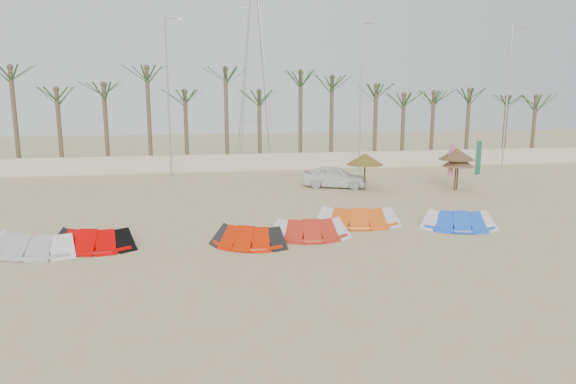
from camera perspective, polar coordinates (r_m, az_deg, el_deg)
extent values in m
plane|color=#CABA8C|center=(18.69, 3.26, -7.33)|extent=(120.00, 120.00, 0.00)
cube|color=beige|center=(39.82, -4.06, 3.33)|extent=(60.00, 0.30, 1.30)
cylinder|color=brown|center=(42.02, -23.81, 6.40)|extent=(0.32, 0.32, 6.50)
ellipsoid|color=#194719|center=(41.94, -24.15, 10.82)|extent=(4.00, 4.00, 2.40)
cylinder|color=brown|center=(40.85, -9.96, 7.05)|extent=(0.32, 0.32, 6.50)
ellipsoid|color=#194719|center=(40.77, -10.11, 11.61)|extent=(4.00, 4.00, 2.40)
cylinder|color=brown|center=(42.09, 3.89, 7.29)|extent=(0.32, 0.32, 6.50)
ellipsoid|color=#194719|center=(42.02, 3.95, 11.72)|extent=(4.00, 4.00, 2.40)
cylinder|color=brown|center=(45.55, 16.29, 7.15)|extent=(0.32, 0.32, 6.50)
ellipsoid|color=#194719|center=(45.48, 16.51, 11.24)|extent=(4.00, 4.00, 2.40)
cylinder|color=brown|center=(49.61, 24.66, 6.87)|extent=(0.32, 0.32, 6.50)
ellipsoid|color=#194719|center=(49.55, 24.96, 10.61)|extent=(4.00, 4.00, 2.40)
cylinder|color=#A5A8AD|center=(37.31, -13.16, 10.05)|extent=(0.14, 0.14, 11.00)
cylinder|color=#A5A8AD|center=(37.64, -12.73, 18.32)|extent=(1.00, 0.08, 0.08)
cube|color=#A5A8AD|center=(37.62, -11.93, 18.28)|extent=(0.35, 0.14, 0.10)
cylinder|color=#A5A8AD|center=(39.20, 8.07, 10.25)|extent=(0.14, 0.14, 11.00)
cylinder|color=#A5A8AD|center=(39.68, 9.01, 18.05)|extent=(1.00, 0.08, 0.08)
cube|color=#A5A8AD|center=(39.84, 9.72, 17.92)|extent=(0.35, 0.14, 0.10)
cylinder|color=#A5A8AD|center=(44.41, 23.17, 9.55)|extent=(0.14, 0.14, 11.00)
cylinder|color=#A5A8AD|center=(44.97, 24.25, 16.39)|extent=(1.00, 0.08, 0.08)
cube|color=#A5A8AD|center=(45.24, 24.79, 16.24)|extent=(0.35, 0.14, 0.10)
cylinder|color=#9C9D9D|center=(21.31, -26.77, -5.93)|extent=(3.10, 1.53, 0.20)
cube|color=white|center=(20.98, -22.83, -5.43)|extent=(1.00, 1.25, 0.40)
cylinder|color=#CF0100|center=(20.91, -20.96, -5.78)|extent=(2.87, 0.77, 0.20)
cube|color=black|center=(21.25, -24.39, -5.35)|extent=(0.80, 1.20, 0.40)
cube|color=black|center=(20.75, -17.40, -5.25)|extent=(0.80, 1.20, 0.40)
cylinder|color=red|center=(20.00, -4.51, -5.82)|extent=(2.52, 1.27, 0.20)
cube|color=black|center=(19.98, -7.99, -5.46)|extent=(1.00, 1.25, 0.40)
cube|color=black|center=(20.20, -1.14, -5.18)|extent=(1.00, 1.25, 0.40)
cylinder|color=red|center=(21.06, 2.46, -4.94)|extent=(2.91, 0.38, 0.20)
cube|color=silver|center=(20.88, -1.11, -4.64)|extent=(0.67, 1.14, 0.40)
cube|color=silver|center=(21.43, 5.83, -4.29)|extent=(0.67, 1.14, 0.40)
cylinder|color=#EA5813|center=(23.31, 7.72, -3.47)|extent=(3.39, 0.92, 0.20)
cube|color=silver|center=(22.95, 3.98, -3.24)|extent=(0.82, 1.20, 0.40)
cube|color=silver|center=(23.88, 11.18, -2.87)|extent=(0.82, 1.20, 0.40)
cylinder|color=blue|center=(23.66, 18.47, -3.73)|extent=(2.76, 0.99, 0.20)
cube|color=white|center=(23.14, 15.61, -3.51)|extent=(0.89, 1.23, 0.40)
cube|color=white|center=(24.34, 21.01, -3.14)|extent=(0.89, 1.23, 0.40)
cylinder|color=#4C331E|center=(31.82, 8.52, 2.15)|extent=(0.10, 0.10, 2.17)
cone|color=olive|center=(31.70, 8.56, 3.64)|extent=(2.28, 2.28, 0.70)
cylinder|color=#4C331E|center=(33.00, 18.12, 2.32)|extent=(0.10, 0.10, 2.50)
cone|color=brown|center=(32.88, 18.23, 4.04)|extent=(2.17, 2.17, 0.70)
cylinder|color=#4C331E|center=(33.13, 18.31, 1.97)|extent=(0.10, 0.10, 2.07)
cone|color=#98714E|center=(33.03, 18.39, 3.31)|extent=(1.92, 1.92, 0.70)
cylinder|color=#A5A8AD|center=(32.57, 17.37, 2.71)|extent=(0.04, 0.04, 3.00)
cube|color=#D45296|center=(32.63, 17.75, 3.34)|extent=(0.41, 0.14, 1.95)
cylinder|color=#A5A8AD|center=(33.41, 20.08, 2.91)|extent=(0.04, 0.04, 3.20)
cube|color=#1C5C44|center=(33.48, 20.45, 3.57)|extent=(0.41, 0.12, 2.08)
imported|color=white|center=(32.54, 5.25, 1.70)|extent=(4.36, 3.08, 1.38)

